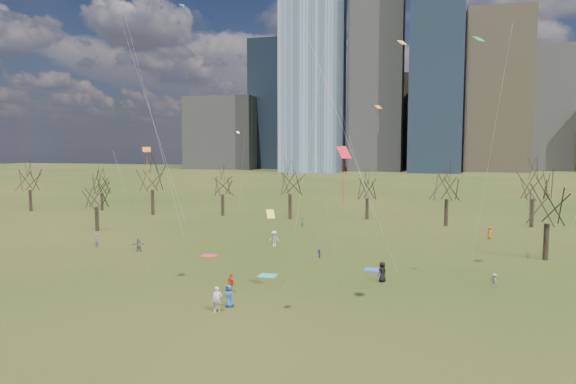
% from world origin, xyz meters
% --- Properties ---
extents(ground, '(500.00, 500.00, 0.00)m').
position_xyz_m(ground, '(0.00, 0.00, 0.00)').
color(ground, black).
rests_on(ground, ground).
extents(downtown_skyline, '(212.50, 78.00, 118.00)m').
position_xyz_m(downtown_skyline, '(-2.43, 210.64, 39.01)').
color(downtown_skyline, slate).
rests_on(downtown_skyline, ground).
extents(bare_tree_row, '(113.04, 29.80, 9.50)m').
position_xyz_m(bare_tree_row, '(-0.09, 37.22, 6.12)').
color(bare_tree_row, black).
rests_on(bare_tree_row, ground).
extents(blanket_teal, '(1.60, 1.50, 0.03)m').
position_xyz_m(blanket_teal, '(0.06, 4.50, 0.01)').
color(blanket_teal, teal).
rests_on(blanket_teal, ground).
extents(blanket_navy, '(1.60, 1.50, 0.03)m').
position_xyz_m(blanket_navy, '(9.12, 9.20, 0.01)').
color(blanket_navy, '#2649B5').
rests_on(blanket_navy, ground).
extents(blanket_crimson, '(1.60, 1.50, 0.03)m').
position_xyz_m(blanket_crimson, '(-8.56, 11.11, 0.01)').
color(blanket_crimson, '#BE263B').
rests_on(blanket_crimson, ground).
extents(person_0, '(0.94, 0.76, 1.67)m').
position_xyz_m(person_0, '(-0.04, -4.93, 0.84)').
color(person_0, '#24559F').
rests_on(person_0, ground).
extents(person_1, '(0.79, 0.68, 1.83)m').
position_xyz_m(person_1, '(-0.45, -6.14, 0.92)').
color(person_1, silver).
rests_on(person_1, ground).
extents(person_3, '(0.76, 0.87, 1.16)m').
position_xyz_m(person_3, '(19.51, 5.78, 0.58)').
color(person_3, slate).
rests_on(person_3, ground).
extents(person_4, '(0.98, 0.82, 1.56)m').
position_xyz_m(person_4, '(-1.24, -1.35, 0.78)').
color(person_4, red).
rests_on(person_4, ground).
extents(person_6, '(1.00, 1.02, 1.77)m').
position_xyz_m(person_6, '(10.30, 5.01, 0.89)').
color(person_6, black).
rests_on(person_6, ground).
extents(person_7, '(0.42, 0.61, 1.60)m').
position_xyz_m(person_7, '(-23.03, 11.93, 0.80)').
color(person_7, '#714992').
rests_on(person_7, ground).
extents(person_8, '(0.52, 0.57, 0.94)m').
position_xyz_m(person_8, '(3.15, 12.86, 0.47)').
color(person_8, '#2D26A6').
rests_on(person_8, ground).
extents(person_9, '(1.22, 0.75, 1.84)m').
position_xyz_m(person_9, '(-3.22, 17.86, 0.92)').
color(person_9, silver).
rests_on(person_9, ground).
extents(person_11, '(1.45, 1.24, 1.57)m').
position_xyz_m(person_11, '(-16.94, 10.95, 0.79)').
color(person_11, slate).
rests_on(person_11, ground).
extents(person_12, '(0.57, 0.80, 1.54)m').
position_xyz_m(person_12, '(21.90, 29.31, 0.77)').
color(person_12, '#CF5817').
rests_on(person_12, ground).
extents(person_13, '(0.49, 0.62, 1.47)m').
position_xyz_m(person_13, '(-3.05, 31.78, 0.74)').
color(person_13, '#1B7A51').
rests_on(person_13, ground).
extents(kites_airborne, '(72.49, 53.31, 31.27)m').
position_xyz_m(kites_airborne, '(0.87, 12.29, 13.40)').
color(kites_airborne, orange).
rests_on(kites_airborne, ground).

